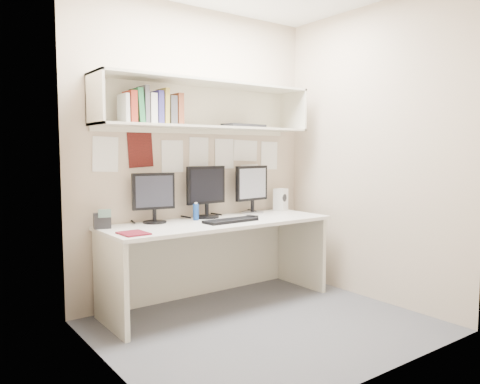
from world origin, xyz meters
TOP-DOWN VIEW (x-y plane):
  - floor at (0.00, 0.00)m, footprint 2.40×2.00m
  - wall_back at (0.00, 1.00)m, footprint 2.40×0.02m
  - wall_front at (0.00, -1.00)m, footprint 2.40×0.02m
  - wall_left at (-1.20, 0.00)m, footprint 0.02×2.00m
  - wall_right at (1.20, 0.00)m, footprint 0.02×2.00m
  - desk at (0.00, 0.65)m, footprint 2.00×0.70m
  - overhead_hutch at (0.00, 0.86)m, footprint 2.00×0.38m
  - pinned_papers at (0.00, 0.99)m, footprint 1.92×0.01m
  - monitor_left at (-0.49, 0.87)m, footprint 0.36×0.20m
  - monitor_center at (0.02, 0.87)m, footprint 0.40×0.22m
  - monitor_right at (0.53, 0.87)m, footprint 0.39×0.21m
  - keyboard at (0.05, 0.53)m, footprint 0.48×0.19m
  - mouse at (0.31, 0.57)m, footprint 0.09×0.11m
  - speaker at (0.89, 0.86)m, footprint 0.14×0.14m
  - blue_bottle at (-0.14, 0.79)m, footprint 0.05×0.05m
  - maroon_notebook at (-0.85, 0.47)m, footprint 0.19×0.23m
  - desk_phone at (-0.94, 0.86)m, footprint 0.15×0.14m
  - book_stack at (-0.54, 0.80)m, footprint 0.50×0.18m
  - hutch_tray at (0.38, 0.79)m, footprint 0.45×0.22m

SIDE VIEW (x-z plane):
  - floor at x=0.00m, z-range -0.01..0.01m
  - desk at x=0.00m, z-range 0.00..0.73m
  - maroon_notebook at x=-0.85m, z-range 0.73..0.74m
  - keyboard at x=0.05m, z-range 0.73..0.75m
  - mouse at x=0.31m, z-range 0.73..0.76m
  - desk_phone at x=-0.94m, z-range 0.71..0.87m
  - blue_bottle at x=-0.14m, z-range 0.73..0.88m
  - speaker at x=0.89m, z-range 0.73..0.95m
  - monitor_left at x=-0.49m, z-range 0.75..1.17m
  - monitor_right at x=0.53m, z-range 0.75..1.21m
  - monitor_center at x=0.02m, z-range 0.75..1.21m
  - pinned_papers at x=0.00m, z-range 1.01..1.49m
  - wall_back at x=0.00m, z-range 0.00..2.60m
  - wall_front at x=0.00m, z-range 0.00..2.60m
  - wall_left at x=-1.20m, z-range 0.00..2.60m
  - wall_right at x=1.20m, z-range 0.00..2.60m
  - hutch_tray at x=0.38m, z-range 1.54..1.57m
  - book_stack at x=-0.54m, z-range 1.52..1.82m
  - overhead_hutch at x=0.00m, z-range 1.52..1.92m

